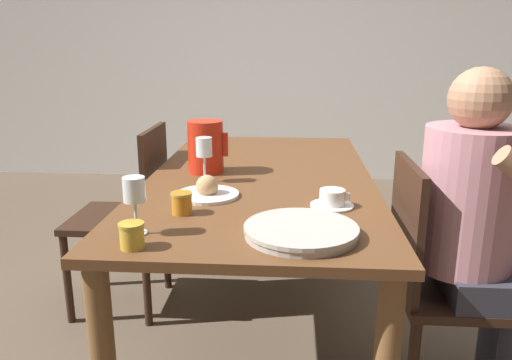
{
  "coord_description": "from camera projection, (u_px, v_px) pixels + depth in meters",
  "views": [
    {
      "loc": [
        0.12,
        -1.96,
        1.26
      ],
      "look_at": [
        0.0,
        -0.26,
        0.79
      ],
      "focal_mm": 35.0,
      "sensor_mm": 36.0,
      "label": 1
    }
  ],
  "objects": [
    {
      "name": "dining_table",
      "position": [
        260.0,
        199.0,
        2.06
      ],
      "size": [
        0.89,
        1.71,
        0.74
      ],
      "color": "brown",
      "rests_on": "ground_plane"
    },
    {
      "name": "wine_glass_water",
      "position": [
        204.0,
        149.0,
        1.9
      ],
      "size": [
        0.06,
        0.06,
        0.17
      ],
      "color": "white",
      "rests_on": "dining_table"
    },
    {
      "name": "chair_opposite",
      "position": [
        131.0,
        212.0,
        2.37
      ],
      "size": [
        0.42,
        0.42,
        0.89
      ],
      "rotation": [
        0.0,
        0.0,
        1.57
      ],
      "color": "#331E14",
      "rests_on": "ground_plane"
    },
    {
      "name": "red_pitcher",
      "position": [
        206.0,
        146.0,
        2.05
      ],
      "size": [
        0.17,
        0.15,
        0.21
      ],
      "color": "red",
      "rests_on": "dining_table"
    },
    {
      "name": "wine_glass_juice",
      "position": [
        134.0,
        193.0,
        1.37
      ],
      "size": [
        0.06,
        0.06,
        0.17
      ],
      "color": "white",
      "rests_on": "dining_table"
    },
    {
      "name": "ground_plane",
      "position": [
        260.0,
        336.0,
        2.23
      ],
      "size": [
        20.0,
        20.0,
        0.0
      ],
      "primitive_type": "plane",
      "color": "brown"
    },
    {
      "name": "bread_plate",
      "position": [
        207.0,
        191.0,
        1.74
      ],
      "size": [
        0.22,
        0.22,
        0.08
      ],
      "color": "white",
      "rests_on": "dining_table"
    },
    {
      "name": "jam_jar_red",
      "position": [
        132.0,
        234.0,
        1.3
      ],
      "size": [
        0.07,
        0.07,
        0.07
      ],
      "color": "gold",
      "rests_on": "dining_table"
    },
    {
      "name": "jam_jar_amber",
      "position": [
        182.0,
        202.0,
        1.56
      ],
      "size": [
        0.07,
        0.07,
        0.07
      ],
      "color": "#C67A1E",
      "rests_on": "dining_table"
    },
    {
      "name": "person_seated",
      "position": [
        478.0,
        222.0,
        1.59
      ],
      "size": [
        0.39,
        0.41,
        1.2
      ],
      "rotation": [
        0.0,
        0.0,
        -1.57
      ],
      "color": "#33333D",
      "rests_on": "ground_plane"
    },
    {
      "name": "teacup_near_person",
      "position": [
        332.0,
        199.0,
        1.63
      ],
      "size": [
        0.14,
        0.14,
        0.06
      ],
      "color": "white",
      "rests_on": "dining_table"
    },
    {
      "name": "chair_person_side",
      "position": [
        440.0,
        280.0,
        1.69
      ],
      "size": [
        0.42,
        0.42,
        0.89
      ],
      "rotation": [
        0.0,
        0.0,
        -1.57
      ],
      "color": "#331E14",
      "rests_on": "ground_plane"
    },
    {
      "name": "serving_tray",
      "position": [
        301.0,
        231.0,
        1.38
      ],
      "size": [
        0.32,
        0.32,
        0.03
      ],
      "color": "#B7B2A8",
      "rests_on": "dining_table"
    },
    {
      "name": "wall_back",
      "position": [
        280.0,
        39.0,
        4.55
      ],
      "size": [
        10.0,
        0.06,
        2.6
      ],
      "color": "white",
      "rests_on": "ground_plane"
    }
  ]
}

